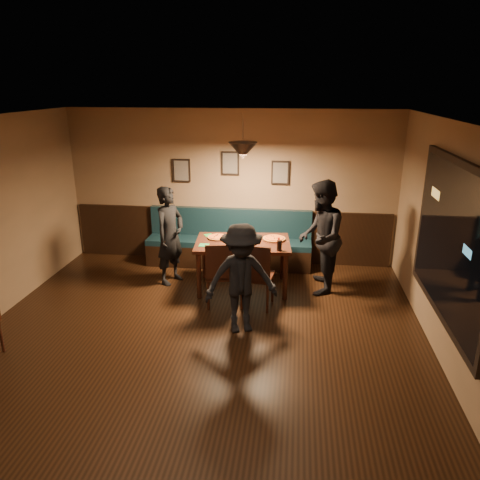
{
  "coord_description": "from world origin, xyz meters",
  "views": [
    {
      "loc": [
        1.19,
        -4.69,
        3.2
      ],
      "look_at": [
        0.38,
        1.88,
        0.95
      ],
      "focal_mm": 34.47,
      "sensor_mm": 36.0,
      "label": 1
    }
  ],
  "objects_px": {
    "diner_left": "(170,236)",
    "tabasco_bottle": "(279,240)",
    "soda_glass": "(279,245)",
    "booth_bench": "(229,239)",
    "diner_front": "(241,279)",
    "chair_near_right": "(258,274)",
    "chair_near_left": "(221,273)",
    "diner_right": "(320,237)",
    "dining_table": "(243,265)"
  },
  "relations": [
    {
      "from": "diner_left",
      "to": "tabasco_bottle",
      "type": "height_order",
      "value": "diner_left"
    },
    {
      "from": "soda_glass",
      "to": "diner_left",
      "type": "bearing_deg",
      "value": 166.54
    },
    {
      "from": "booth_bench",
      "to": "diner_front",
      "type": "height_order",
      "value": "diner_front"
    },
    {
      "from": "chair_near_right",
      "to": "chair_near_left",
      "type": "bearing_deg",
      "value": -172.78
    },
    {
      "from": "diner_right",
      "to": "soda_glass",
      "type": "distance_m",
      "value": 0.74
    },
    {
      "from": "diner_right",
      "to": "tabasco_bottle",
      "type": "xyz_separation_m",
      "value": [
        -0.65,
        -0.1,
        -0.04
      ]
    },
    {
      "from": "diner_left",
      "to": "soda_glass",
      "type": "bearing_deg",
      "value": -79.2
    },
    {
      "from": "booth_bench",
      "to": "chair_near_right",
      "type": "relative_size",
      "value": 2.92
    },
    {
      "from": "diner_front",
      "to": "soda_glass",
      "type": "bearing_deg",
      "value": 47.77
    },
    {
      "from": "diner_front",
      "to": "dining_table",
      "type": "bearing_deg",
      "value": 77.57
    },
    {
      "from": "diner_left",
      "to": "tabasco_bottle",
      "type": "xyz_separation_m",
      "value": [
        1.8,
        -0.14,
        0.04
      ]
    },
    {
      "from": "booth_bench",
      "to": "dining_table",
      "type": "xyz_separation_m",
      "value": [
        0.38,
        -0.97,
        -0.1
      ]
    },
    {
      "from": "dining_table",
      "to": "soda_glass",
      "type": "height_order",
      "value": "soda_glass"
    },
    {
      "from": "diner_left",
      "to": "chair_near_right",
      "type": "bearing_deg",
      "value": -91.06
    },
    {
      "from": "chair_near_left",
      "to": "chair_near_right",
      "type": "distance_m",
      "value": 0.56
    },
    {
      "from": "booth_bench",
      "to": "tabasco_bottle",
      "type": "height_order",
      "value": "booth_bench"
    },
    {
      "from": "diner_left",
      "to": "diner_front",
      "type": "height_order",
      "value": "diner_left"
    },
    {
      "from": "chair_near_left",
      "to": "diner_front",
      "type": "xyz_separation_m",
      "value": [
        0.4,
        -0.75,
        0.25
      ]
    },
    {
      "from": "dining_table",
      "to": "diner_right",
      "type": "xyz_separation_m",
      "value": [
        1.23,
        0.06,
        0.51
      ]
    },
    {
      "from": "chair_near_left",
      "to": "tabasco_bottle",
      "type": "bearing_deg",
      "value": 23.25
    },
    {
      "from": "chair_near_right",
      "to": "diner_front",
      "type": "bearing_deg",
      "value": -93.95
    },
    {
      "from": "chair_near_left",
      "to": "tabasco_bottle",
      "type": "xyz_separation_m",
      "value": [
        0.84,
        0.57,
        0.36
      ]
    },
    {
      "from": "chair_near_left",
      "to": "chair_near_right",
      "type": "xyz_separation_m",
      "value": [
        0.56,
        -0.0,
        0.0
      ]
    },
    {
      "from": "booth_bench",
      "to": "dining_table",
      "type": "distance_m",
      "value": 1.05
    },
    {
      "from": "booth_bench",
      "to": "diner_right",
      "type": "distance_m",
      "value": 1.89
    },
    {
      "from": "booth_bench",
      "to": "diner_front",
      "type": "xyz_separation_m",
      "value": [
        0.52,
        -2.34,
        0.26
      ]
    },
    {
      "from": "booth_bench",
      "to": "diner_right",
      "type": "xyz_separation_m",
      "value": [
        1.6,
        -0.92,
        0.41
      ]
    },
    {
      "from": "soda_glass",
      "to": "tabasco_bottle",
      "type": "bearing_deg",
      "value": 93.97
    },
    {
      "from": "soda_glass",
      "to": "diner_front",
      "type": "bearing_deg",
      "value": -113.79
    },
    {
      "from": "diner_front",
      "to": "booth_bench",
      "type": "bearing_deg",
      "value": 84.06
    },
    {
      "from": "diner_right",
      "to": "tabasco_bottle",
      "type": "relative_size",
      "value": 14.4
    },
    {
      "from": "chair_near_right",
      "to": "diner_front",
      "type": "xyz_separation_m",
      "value": [
        -0.15,
        -0.75,
        0.24
      ]
    },
    {
      "from": "dining_table",
      "to": "chair_near_right",
      "type": "bearing_deg",
      "value": -69.6
    },
    {
      "from": "dining_table",
      "to": "tabasco_bottle",
      "type": "height_order",
      "value": "tabasco_bottle"
    },
    {
      "from": "chair_near_left",
      "to": "soda_glass",
      "type": "relative_size",
      "value": 6.35
    },
    {
      "from": "diner_front",
      "to": "soda_glass",
      "type": "distance_m",
      "value": 1.13
    },
    {
      "from": "tabasco_bottle",
      "to": "chair_near_right",
      "type": "bearing_deg",
      "value": -115.85
    },
    {
      "from": "diner_left",
      "to": "diner_right",
      "type": "bearing_deg",
      "value": -66.71
    },
    {
      "from": "diner_right",
      "to": "diner_front",
      "type": "distance_m",
      "value": 1.79
    },
    {
      "from": "chair_near_left",
      "to": "diner_right",
      "type": "relative_size",
      "value": 0.56
    },
    {
      "from": "booth_bench",
      "to": "chair_near_right",
      "type": "xyz_separation_m",
      "value": [
        0.67,
        -1.6,
        0.01
      ]
    },
    {
      "from": "diner_left",
      "to": "diner_front",
      "type": "distance_m",
      "value": 2.0
    },
    {
      "from": "chair_near_left",
      "to": "soda_glass",
      "type": "distance_m",
      "value": 0.97
    },
    {
      "from": "diner_front",
      "to": "chair_near_left",
      "type": "bearing_deg",
      "value": 99.75
    },
    {
      "from": "diner_front",
      "to": "tabasco_bottle",
      "type": "bearing_deg",
      "value": 53.44
    },
    {
      "from": "diner_right",
      "to": "soda_glass",
      "type": "relative_size",
      "value": 11.28
    },
    {
      "from": "diner_left",
      "to": "diner_right",
      "type": "xyz_separation_m",
      "value": [
        2.45,
        -0.04,
        0.09
      ]
    },
    {
      "from": "chair_near_left",
      "to": "soda_glass",
      "type": "bearing_deg",
      "value": 6.81
    },
    {
      "from": "booth_bench",
      "to": "chair_near_right",
      "type": "height_order",
      "value": "chair_near_right"
    },
    {
      "from": "dining_table",
      "to": "chair_near_right",
      "type": "distance_m",
      "value": 0.7
    }
  ]
}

